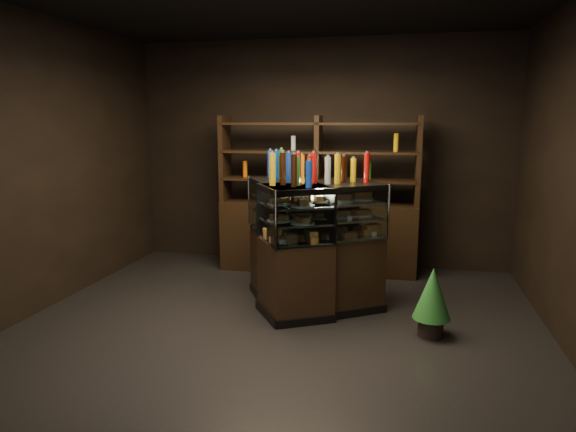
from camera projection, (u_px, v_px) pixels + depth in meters
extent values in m
plane|color=black|center=(275.00, 332.00, 4.77)|extent=(5.00, 5.00, 0.00)
cube|color=black|center=(320.00, 154.00, 6.89)|extent=(5.00, 0.02, 3.00)
cube|color=black|center=(124.00, 230.00, 2.10)|extent=(5.00, 0.02, 3.00)
cube|color=black|center=(28.00, 166.00, 5.04)|extent=(0.02, 5.00, 3.00)
cube|color=black|center=(321.00, 274.00, 5.26)|extent=(1.31, 1.15, 0.77)
cube|color=black|center=(320.00, 307.00, 5.32)|extent=(1.35, 1.18, 0.08)
cube|color=black|center=(322.00, 187.00, 5.09)|extent=(1.31, 1.15, 0.06)
cube|color=silver|center=(321.00, 237.00, 5.18)|extent=(1.25, 1.08, 0.02)
cube|color=silver|center=(321.00, 219.00, 5.15)|extent=(1.25, 1.08, 0.02)
cube|color=silver|center=(322.00, 203.00, 5.12)|extent=(1.25, 1.08, 0.02)
cube|color=white|center=(335.00, 216.00, 4.85)|extent=(0.99, 0.67, 0.55)
cylinder|color=silver|center=(388.00, 212.00, 5.07)|extent=(0.03, 0.03, 0.57)
cylinder|color=silver|center=(276.00, 220.00, 4.65)|extent=(0.03, 0.03, 0.57)
cube|color=black|center=(289.00, 270.00, 5.41)|extent=(1.09, 1.32, 0.77)
cube|color=black|center=(289.00, 301.00, 5.48)|extent=(1.12, 1.36, 0.08)
cube|color=black|center=(289.00, 185.00, 5.25)|extent=(1.09, 1.32, 0.06)
cube|color=silver|center=(289.00, 233.00, 5.34)|extent=(1.02, 1.26, 0.02)
cube|color=silver|center=(289.00, 216.00, 5.31)|extent=(1.02, 1.26, 0.02)
cube|color=silver|center=(289.00, 200.00, 5.28)|extent=(1.02, 1.26, 0.02)
cube|color=white|center=(260.00, 210.00, 5.21)|extent=(0.57, 1.04, 0.55)
cylinder|color=silver|center=(276.00, 220.00, 4.65)|extent=(0.03, 0.03, 0.57)
cylinder|color=silver|center=(249.00, 201.00, 5.77)|extent=(0.03, 0.03, 0.57)
cube|color=#BF8F44|center=(276.00, 238.00, 4.97)|extent=(0.20, 0.17, 0.06)
cube|color=#BF8F44|center=(300.00, 236.00, 5.06)|extent=(0.20, 0.17, 0.06)
cube|color=#BF8F44|center=(322.00, 234.00, 5.15)|extent=(0.20, 0.17, 0.06)
cube|color=#BF8F44|center=(345.00, 232.00, 5.24)|extent=(0.20, 0.17, 0.06)
cube|color=#BF8F44|center=(366.00, 230.00, 5.32)|extent=(0.20, 0.17, 0.06)
cylinder|color=white|center=(279.00, 220.00, 4.99)|extent=(0.24, 0.24, 0.01)
cube|color=#BF8F44|center=(279.00, 217.00, 4.98)|extent=(0.19, 0.16, 0.05)
cylinder|color=white|center=(301.00, 219.00, 5.07)|extent=(0.24, 0.24, 0.01)
cube|color=#BF8F44|center=(301.00, 215.00, 5.06)|extent=(0.19, 0.16, 0.05)
cylinder|color=white|center=(321.00, 217.00, 5.15)|extent=(0.24, 0.24, 0.01)
cube|color=#BF8F44|center=(321.00, 214.00, 5.14)|extent=(0.19, 0.16, 0.05)
cylinder|color=white|center=(341.00, 216.00, 5.23)|extent=(0.24, 0.24, 0.01)
cube|color=#BF8F44|center=(342.00, 213.00, 5.22)|extent=(0.19, 0.16, 0.05)
cylinder|color=white|center=(361.00, 214.00, 5.30)|extent=(0.24, 0.24, 0.01)
cube|color=#BF8F44|center=(361.00, 211.00, 5.30)|extent=(0.19, 0.16, 0.05)
cylinder|color=white|center=(279.00, 204.00, 4.96)|extent=(0.24, 0.24, 0.02)
cube|color=#BF8F44|center=(279.00, 200.00, 4.95)|extent=(0.19, 0.16, 0.05)
cylinder|color=white|center=(301.00, 202.00, 5.04)|extent=(0.24, 0.24, 0.02)
cube|color=#BF8F44|center=(301.00, 199.00, 5.03)|extent=(0.19, 0.16, 0.05)
cylinder|color=white|center=(322.00, 201.00, 5.12)|extent=(0.24, 0.24, 0.02)
cube|color=#BF8F44|center=(322.00, 198.00, 5.11)|extent=(0.19, 0.16, 0.05)
cylinder|color=white|center=(342.00, 200.00, 5.20)|extent=(0.24, 0.24, 0.02)
cube|color=#BF8F44|center=(342.00, 197.00, 5.19)|extent=(0.19, 0.16, 0.05)
cylinder|color=white|center=(361.00, 199.00, 5.27)|extent=(0.24, 0.24, 0.02)
cube|color=#BF8F44|center=(361.00, 195.00, 5.27)|extent=(0.19, 0.16, 0.05)
cube|color=#BF8F44|center=(275.00, 221.00, 5.80)|extent=(0.17, 0.20, 0.06)
cube|color=#BF8F44|center=(280.00, 225.00, 5.56)|extent=(0.17, 0.20, 0.06)
cube|color=#BF8F44|center=(286.00, 230.00, 5.33)|extent=(0.17, 0.20, 0.06)
cube|color=#BF8F44|center=(293.00, 235.00, 5.09)|extent=(0.17, 0.20, 0.06)
cube|color=#BF8F44|center=(301.00, 240.00, 4.86)|extent=(0.17, 0.20, 0.06)
cylinder|color=white|center=(278.00, 207.00, 5.73)|extent=(0.24, 0.24, 0.01)
cube|color=#BF8F44|center=(278.00, 204.00, 5.72)|extent=(0.16, 0.19, 0.05)
cylinder|color=white|center=(283.00, 211.00, 5.52)|extent=(0.24, 0.24, 0.01)
cube|color=#BF8F44|center=(283.00, 208.00, 5.51)|extent=(0.16, 0.19, 0.05)
cylinder|color=white|center=(289.00, 214.00, 5.31)|extent=(0.24, 0.24, 0.01)
cube|color=#BF8F44|center=(289.00, 211.00, 5.30)|extent=(0.16, 0.19, 0.05)
cylinder|color=white|center=(295.00, 218.00, 5.09)|extent=(0.24, 0.24, 0.01)
cube|color=#BF8F44|center=(295.00, 215.00, 5.09)|extent=(0.16, 0.19, 0.05)
cylinder|color=white|center=(302.00, 223.00, 4.88)|extent=(0.24, 0.24, 0.01)
cube|color=#BF8F44|center=(302.00, 219.00, 4.87)|extent=(0.16, 0.19, 0.05)
cylinder|color=white|center=(278.00, 193.00, 5.70)|extent=(0.24, 0.24, 0.02)
cube|color=#BF8F44|center=(278.00, 190.00, 5.69)|extent=(0.16, 0.19, 0.05)
cylinder|color=white|center=(283.00, 196.00, 5.49)|extent=(0.24, 0.24, 0.02)
cube|color=#BF8F44|center=(283.00, 193.00, 5.48)|extent=(0.16, 0.19, 0.05)
cylinder|color=white|center=(289.00, 199.00, 5.27)|extent=(0.24, 0.24, 0.02)
cube|color=#BF8F44|center=(289.00, 195.00, 5.27)|extent=(0.16, 0.19, 0.05)
cylinder|color=white|center=(295.00, 202.00, 5.06)|extent=(0.24, 0.24, 0.02)
cube|color=#BF8F44|center=(295.00, 199.00, 5.06)|extent=(0.16, 0.19, 0.05)
cylinder|color=white|center=(302.00, 206.00, 4.85)|extent=(0.24, 0.24, 0.02)
cube|color=#BF8F44|center=(302.00, 202.00, 4.84)|extent=(0.16, 0.19, 0.05)
cylinder|color=silver|center=(275.00, 172.00, 4.88)|extent=(0.06, 0.06, 0.28)
cylinder|color=silver|center=(274.00, 156.00, 4.86)|extent=(0.03, 0.03, 0.02)
cylinder|color=black|center=(285.00, 171.00, 4.92)|extent=(0.06, 0.06, 0.28)
cylinder|color=silver|center=(285.00, 156.00, 4.89)|extent=(0.03, 0.03, 0.02)
cylinder|color=#147223|center=(296.00, 171.00, 4.96)|extent=(0.06, 0.06, 0.28)
cylinder|color=silver|center=(296.00, 155.00, 4.93)|extent=(0.03, 0.03, 0.02)
cylinder|color=yellow|center=(307.00, 170.00, 5.00)|extent=(0.06, 0.06, 0.28)
cylinder|color=silver|center=(307.00, 155.00, 4.97)|extent=(0.03, 0.03, 0.02)
cylinder|color=#B20C0A|center=(317.00, 170.00, 5.04)|extent=(0.06, 0.06, 0.28)
cylinder|color=silver|center=(317.00, 155.00, 5.01)|extent=(0.03, 0.03, 0.02)
cylinder|color=#0F38B2|center=(327.00, 170.00, 5.08)|extent=(0.06, 0.06, 0.28)
cylinder|color=silver|center=(327.00, 155.00, 5.05)|extent=(0.03, 0.03, 0.02)
cylinder|color=#D8590A|center=(337.00, 169.00, 5.12)|extent=(0.06, 0.06, 0.28)
cylinder|color=silver|center=(337.00, 154.00, 5.09)|extent=(0.03, 0.03, 0.02)
cylinder|color=silver|center=(347.00, 169.00, 5.16)|extent=(0.06, 0.06, 0.28)
cylinder|color=silver|center=(347.00, 154.00, 5.13)|extent=(0.03, 0.03, 0.02)
cylinder|color=black|center=(357.00, 169.00, 5.19)|extent=(0.06, 0.06, 0.28)
cylinder|color=silver|center=(357.00, 154.00, 5.17)|extent=(0.03, 0.03, 0.02)
cylinder|color=#147223|center=(366.00, 168.00, 5.23)|extent=(0.06, 0.06, 0.28)
cylinder|color=silver|center=(367.00, 153.00, 5.21)|extent=(0.03, 0.03, 0.02)
cylinder|color=silver|center=(277.00, 164.00, 5.69)|extent=(0.06, 0.06, 0.28)
cylinder|color=silver|center=(277.00, 151.00, 5.66)|extent=(0.03, 0.03, 0.02)
cylinder|color=black|center=(279.00, 165.00, 5.58)|extent=(0.06, 0.06, 0.28)
cylinder|color=silver|center=(279.00, 151.00, 5.56)|extent=(0.03, 0.03, 0.02)
cylinder|color=#147223|center=(282.00, 166.00, 5.48)|extent=(0.06, 0.06, 0.28)
cylinder|color=silver|center=(282.00, 152.00, 5.45)|extent=(0.03, 0.03, 0.02)
cylinder|color=yellow|center=(285.00, 167.00, 5.37)|extent=(0.06, 0.06, 0.28)
cylinder|color=silver|center=(285.00, 153.00, 5.35)|extent=(0.03, 0.03, 0.02)
cylinder|color=#B20C0A|center=(288.00, 168.00, 5.27)|extent=(0.06, 0.06, 0.28)
cylinder|color=silver|center=(288.00, 153.00, 5.24)|extent=(0.03, 0.03, 0.02)
cylinder|color=#0F38B2|center=(291.00, 169.00, 5.17)|extent=(0.06, 0.06, 0.28)
cylinder|color=silver|center=(291.00, 154.00, 5.14)|extent=(0.03, 0.03, 0.02)
cylinder|color=#D8590A|center=(294.00, 170.00, 5.06)|extent=(0.06, 0.06, 0.28)
cylinder|color=silver|center=(294.00, 155.00, 5.03)|extent=(0.03, 0.03, 0.02)
cylinder|color=silver|center=(297.00, 171.00, 4.96)|extent=(0.06, 0.06, 0.28)
cylinder|color=silver|center=(297.00, 155.00, 4.93)|extent=(0.03, 0.03, 0.02)
cylinder|color=black|center=(300.00, 172.00, 4.85)|extent=(0.06, 0.06, 0.28)
cylinder|color=silver|center=(301.00, 156.00, 4.82)|extent=(0.03, 0.03, 0.02)
cylinder|color=#147223|center=(304.00, 173.00, 4.75)|extent=(0.06, 0.06, 0.28)
cylinder|color=silver|center=(304.00, 157.00, 4.72)|extent=(0.03, 0.03, 0.02)
cylinder|color=black|center=(431.00, 327.00, 4.68)|extent=(0.23, 0.23, 0.17)
cone|color=#195A27|center=(432.00, 293.00, 4.62)|extent=(0.34, 0.34, 0.47)
cone|color=#195A27|center=(433.00, 277.00, 4.59)|extent=(0.27, 0.27, 0.33)
cube|color=black|center=(317.00, 237.00, 6.65)|extent=(2.53, 0.51, 0.90)
cube|color=black|center=(225.00, 159.00, 6.69)|extent=(0.07, 0.38, 1.10)
cube|color=black|center=(318.00, 160.00, 6.46)|extent=(0.07, 0.38, 1.10)
cube|color=black|center=(418.00, 161.00, 6.24)|extent=(0.07, 0.38, 1.10)
cube|color=black|center=(318.00, 180.00, 6.51)|extent=(2.47, 0.46, 0.03)
cube|color=black|center=(318.00, 152.00, 6.44)|extent=(2.47, 0.46, 0.03)
cube|color=black|center=(318.00, 124.00, 6.38)|extent=(2.47, 0.46, 0.03)
cylinder|color=silver|center=(245.00, 169.00, 6.66)|extent=(0.06, 0.06, 0.22)
cylinder|color=black|center=(269.00, 169.00, 6.60)|extent=(0.06, 0.06, 0.22)
cylinder|color=#147223|center=(293.00, 169.00, 6.54)|extent=(0.06, 0.06, 0.22)
cylinder|color=yellow|center=(318.00, 170.00, 6.49)|extent=(0.06, 0.06, 0.22)
cylinder|color=#B20C0A|center=(343.00, 170.00, 6.43)|extent=(0.06, 0.06, 0.22)
cylinder|color=#0F38B2|center=(369.00, 171.00, 6.37)|extent=(0.06, 0.06, 0.22)
cylinder|color=#D8590A|center=(395.00, 171.00, 6.31)|extent=(0.06, 0.06, 0.22)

